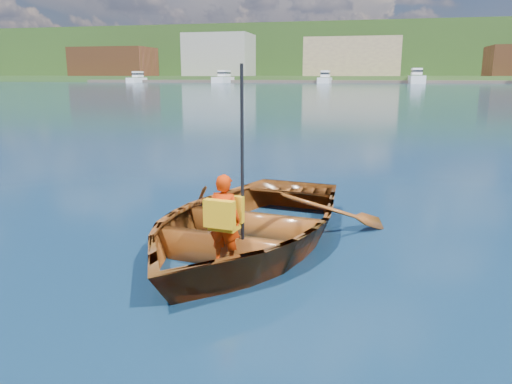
% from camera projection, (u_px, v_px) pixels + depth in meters
% --- Properties ---
extents(ground, '(600.00, 600.00, 0.00)m').
position_uv_depth(ground, '(179.00, 263.00, 5.80)').
color(ground, '#132542').
rests_on(ground, ground).
extents(rowboat, '(3.80, 4.84, 0.91)m').
position_uv_depth(rowboat, '(245.00, 223.00, 6.35)').
color(rowboat, brown).
rests_on(rowboat, ground).
extents(child_paddler, '(0.40, 0.38, 2.15)m').
position_uv_depth(child_paddler, '(225.00, 217.00, 5.41)').
color(child_paddler, '#C22903').
rests_on(child_paddler, ground).
extents(shoreline, '(400.00, 140.00, 22.00)m').
position_uv_depth(shoreline, '(370.00, 57.00, 227.97)').
color(shoreline, '#3D5B24').
rests_on(shoreline, ground).
extents(dock, '(160.05, 8.94, 0.80)m').
position_uv_depth(dock, '(338.00, 82.00, 147.95)').
color(dock, brown).
rests_on(dock, ground).
extents(waterfront_buildings, '(202.00, 16.00, 14.00)m').
position_uv_depth(waterfront_buildings, '(344.00, 58.00, 162.30)').
color(waterfront_buildings, maroon).
rests_on(waterfront_buildings, ground).
extents(marina_yachts, '(147.10, 13.62, 4.42)m').
position_uv_depth(marina_yachts, '(396.00, 78.00, 139.69)').
color(marina_yachts, white).
rests_on(marina_yachts, ground).
extents(hillside_trees, '(314.91, 80.20, 24.25)m').
position_uv_depth(hillside_trees, '(335.00, 43.00, 226.55)').
color(hillside_trees, '#382314').
rests_on(hillside_trees, ground).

